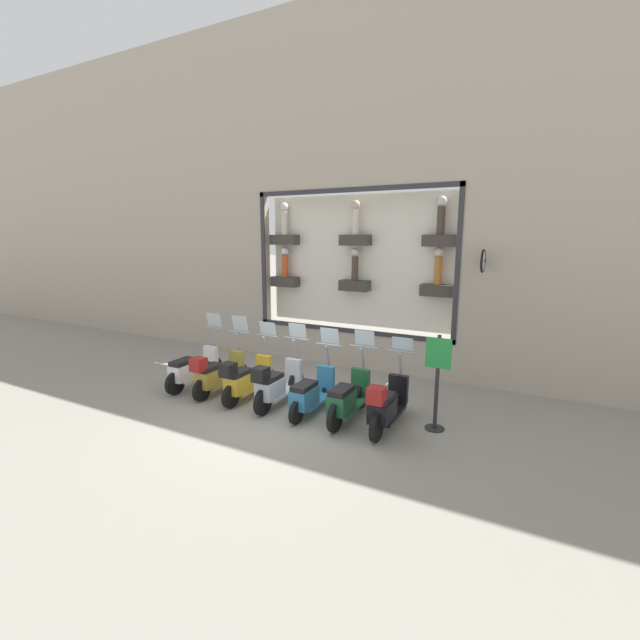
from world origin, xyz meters
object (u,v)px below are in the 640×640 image
object	(u,v)px
scooter_silver_3	(276,384)
scooter_yellow_4	(245,379)
scooter_green_1	(348,398)
scooter_white_6	(192,369)
shop_sign_post	(437,379)
scooter_black_0	(386,405)
scooter_olive_5	(217,374)
scooter_teal_2	(311,393)

from	to	relation	value
scooter_silver_3	scooter_yellow_4	xyz separation A→B (m)	(-0.01, 0.79, -0.01)
scooter_green_1	scooter_white_6	world-z (taller)	scooter_white_6
scooter_white_6	shop_sign_post	size ratio (longest dim) A/B	1.02
shop_sign_post	scooter_yellow_4	bearing A→B (deg)	96.76
scooter_black_0	shop_sign_post	world-z (taller)	shop_sign_post
scooter_yellow_4	scooter_olive_5	xyz separation A→B (m)	(0.00, 0.79, 0.00)
scooter_white_6	scooter_yellow_4	bearing A→B (deg)	-92.42
scooter_green_1	scooter_teal_2	bearing A→B (deg)	90.65
scooter_yellow_4	scooter_white_6	world-z (taller)	scooter_white_6
scooter_black_0	scooter_silver_3	distance (m)	2.38
scooter_black_0	scooter_green_1	size ratio (longest dim) A/B	1.00
scooter_white_6	shop_sign_post	bearing A→B (deg)	-85.85
scooter_black_0	scooter_white_6	distance (m)	4.75
scooter_white_6	scooter_teal_2	bearing A→B (deg)	-90.14
scooter_green_1	scooter_white_6	size ratio (longest dim) A/B	1.00
scooter_black_0	scooter_white_6	world-z (taller)	scooter_white_6
scooter_green_1	scooter_silver_3	world-z (taller)	scooter_green_1
scooter_black_0	scooter_white_6	size ratio (longest dim) A/B	1.00
scooter_black_0	scooter_silver_3	xyz separation A→B (m)	(0.00, 2.38, -0.00)
scooter_silver_3	scooter_white_6	size ratio (longest dim) A/B	1.00
scooter_black_0	scooter_teal_2	world-z (taller)	scooter_teal_2
scooter_yellow_4	scooter_olive_5	distance (m)	0.79
scooter_silver_3	scooter_white_6	world-z (taller)	scooter_white_6
scooter_olive_5	shop_sign_post	xyz separation A→B (m)	(0.47, -4.74, 0.49)
scooter_green_1	scooter_olive_5	distance (m)	3.17
scooter_black_0	scooter_teal_2	bearing A→B (deg)	88.14
scooter_black_0	scooter_yellow_4	distance (m)	3.17
scooter_green_1	scooter_yellow_4	distance (m)	2.38
scooter_black_0	shop_sign_post	size ratio (longest dim) A/B	1.02
scooter_green_1	scooter_teal_2	xyz separation A→B (m)	(-0.01, 0.79, -0.03)
scooter_silver_3	scooter_olive_5	bearing A→B (deg)	90.24
scooter_black_0	scooter_white_6	bearing A→B (deg)	89.29
scooter_teal_2	scooter_green_1	bearing A→B (deg)	-89.35
scooter_teal_2	scooter_yellow_4	xyz separation A→B (m)	(-0.06, 1.58, 0.05)
scooter_green_1	scooter_black_0	bearing A→B (deg)	-94.36
scooter_white_6	scooter_green_1	bearing A→B (deg)	-89.98
scooter_silver_3	scooter_white_6	bearing A→B (deg)	88.58
scooter_black_0	scooter_olive_5	size ratio (longest dim) A/B	1.01
scooter_teal_2	scooter_olive_5	size ratio (longest dim) A/B	1.00
scooter_olive_5	shop_sign_post	world-z (taller)	shop_sign_post
shop_sign_post	scooter_silver_3	bearing A→B (deg)	98.29
scooter_black_0	scooter_green_1	distance (m)	0.80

